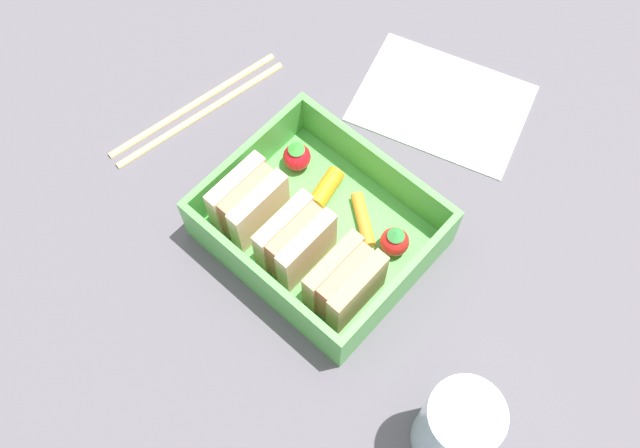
# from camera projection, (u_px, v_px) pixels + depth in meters

# --- Properties ---
(ground_plane) EXTENTS (1.20, 1.20, 0.02)m
(ground_plane) POSITION_uv_depth(u_px,v_px,m) (320.00, 242.00, 0.63)
(ground_plane) COLOR #544E56
(bento_tray) EXTENTS (0.18, 0.15, 0.01)m
(bento_tray) POSITION_uv_depth(u_px,v_px,m) (320.00, 235.00, 0.61)
(bento_tray) COLOR #52AE4A
(bento_tray) RESTS_ON ground_plane
(bento_rim) EXTENTS (0.18, 0.15, 0.04)m
(bento_rim) POSITION_uv_depth(u_px,v_px,m) (320.00, 220.00, 0.59)
(bento_rim) COLOR #52AE4A
(bento_rim) RESTS_ON bento_tray
(sandwich_left) EXTENTS (0.04, 0.06, 0.06)m
(sandwich_left) POSITION_uv_depth(u_px,v_px,m) (345.00, 283.00, 0.56)
(sandwich_left) COLOR tan
(sandwich_left) RESTS_ON bento_tray
(sandwich_center_left) EXTENTS (0.04, 0.06, 0.06)m
(sandwich_center_left) POSITION_uv_depth(u_px,v_px,m) (296.00, 242.00, 0.57)
(sandwich_center_left) COLOR #DBB489
(sandwich_center_left) RESTS_ON bento_tray
(sandwich_center) EXTENTS (0.04, 0.06, 0.06)m
(sandwich_center) POSITION_uv_depth(u_px,v_px,m) (249.00, 203.00, 0.59)
(sandwich_center) COLOR beige
(sandwich_center) RESTS_ON bento_tray
(strawberry_far_left) EXTENTS (0.02, 0.02, 0.03)m
(strawberry_far_left) POSITION_uv_depth(u_px,v_px,m) (395.00, 241.00, 0.59)
(strawberry_far_left) COLOR red
(strawberry_far_left) RESTS_ON bento_tray
(carrot_stick_left) EXTENTS (0.05, 0.04, 0.01)m
(carrot_stick_left) POSITION_uv_depth(u_px,v_px,m) (363.00, 220.00, 0.61)
(carrot_stick_left) COLOR orange
(carrot_stick_left) RESTS_ON bento_tray
(carrot_stick_far_left) EXTENTS (0.02, 0.04, 0.02)m
(carrot_stick_far_left) POSITION_uv_depth(u_px,v_px,m) (326.00, 188.00, 0.62)
(carrot_stick_far_left) COLOR orange
(carrot_stick_far_left) RESTS_ON bento_tray
(strawberry_left) EXTENTS (0.02, 0.02, 0.03)m
(strawberry_left) POSITION_uv_depth(u_px,v_px,m) (297.00, 156.00, 0.63)
(strawberry_left) COLOR red
(strawberry_left) RESTS_ON bento_tray
(chopstick_pair) EXTENTS (0.05, 0.19, 0.01)m
(chopstick_pair) POSITION_uv_depth(u_px,v_px,m) (198.00, 107.00, 0.68)
(chopstick_pair) COLOR tan
(chopstick_pair) RESTS_ON ground_plane
(drinking_glass) EXTENTS (0.05, 0.05, 0.10)m
(drinking_glass) POSITION_uv_depth(u_px,v_px,m) (455.00, 427.00, 0.50)
(drinking_glass) COLOR silver
(drinking_glass) RESTS_ON ground_plane
(folded_napkin) EXTENTS (0.18, 0.16, 0.00)m
(folded_napkin) POSITION_uv_depth(u_px,v_px,m) (442.00, 103.00, 0.68)
(folded_napkin) COLOR white
(folded_napkin) RESTS_ON ground_plane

